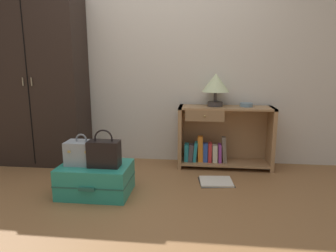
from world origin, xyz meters
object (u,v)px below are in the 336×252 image
wardrobe (39,80)px  handbag (104,153)px  train_case (82,153)px  bowl (246,105)px  bottle (58,181)px  open_book_on_floor (216,182)px  table_lamp (216,84)px  bookshelf (221,138)px  suitcase_large (96,179)px

wardrobe → handbag: (1.04, -0.86, -0.58)m
wardrobe → train_case: size_ratio=6.93×
bowl → bottle: (-1.84, -0.86, -0.64)m
bowl → open_book_on_floor: size_ratio=0.38×
open_book_on_floor → table_lamp: bearing=91.3°
bowl → train_case: (-1.56, -0.91, -0.34)m
table_lamp → bookshelf: bearing=-15.3°
table_lamp → handbag: table_lamp is taller
table_lamp → suitcase_large: (-1.10, -0.91, -0.81)m
wardrobe → train_case: (0.82, -0.82, -0.60)m
bookshelf → suitcase_large: bearing=-142.7°
bowl → train_case: bowl is taller
bottle → open_book_on_floor: (1.51, 0.33, -0.07)m
bookshelf → suitcase_large: 1.49m
suitcase_large → bottle: (-0.40, 0.05, -0.06)m
open_book_on_floor → train_case: bearing=-162.6°
wardrobe → bowl: wardrobe is taller
table_lamp → handbag: size_ratio=1.09×
open_book_on_floor → handbag: bearing=-157.2°
bottle → handbag: bearing=-10.3°
bookshelf → suitcase_large: (-1.17, -0.89, -0.20)m
suitcase_large → table_lamp: bearing=39.8°
handbag → bottle: bearing=169.7°
bookshelf → handbag: 1.42m
bookshelf → bowl: bearing=4.0°
suitcase_large → bowl: bearing=32.3°
bottle → train_case: bearing=-10.3°
train_case → bottle: size_ratio=1.59×
bookshelf → train_case: bookshelf is taller
wardrobe → open_book_on_floor: bearing=-12.1°
handbag → open_book_on_floor: bearing=22.8°
train_case → bottle: bearing=169.7°
wardrobe → suitcase_large: (0.94, -0.83, -0.84)m
open_book_on_floor → wardrobe: bearing=167.9°
wardrobe → train_case: bearing=-45.1°
bottle → open_book_on_floor: 1.54m
bookshelf → wardrobe: bearing=-178.1°
bowl → bookshelf: bearing=-176.0°
bowl → suitcase_large: bowl is taller
wardrobe → table_lamp: 2.04m
table_lamp → train_case: size_ratio=1.29×
suitcase_large → train_case: train_case is taller
suitcase_large → open_book_on_floor: bearing=19.3°
table_lamp → handbag: bearing=-136.3°
bookshelf → handbag: size_ratio=3.13×
handbag → open_book_on_floor: size_ratio=0.90×
bookshelf → train_case: (-1.29, -0.89, 0.05)m
bookshelf → open_book_on_floor: bookshelf is taller
wardrobe → bowl: size_ratio=13.85×
handbag → bookshelf: bearing=41.0°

